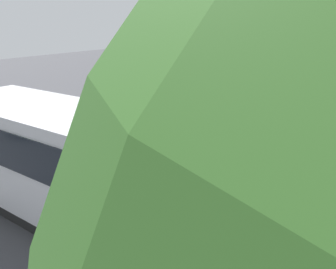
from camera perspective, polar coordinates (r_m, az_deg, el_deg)
name	(u,v)px	position (r m, az deg, el deg)	size (l,w,h in m)	color
ground_plane	(144,156)	(13.49, -4.27, -3.92)	(80.00, 80.00, 0.00)	#424247
tour_bus	(86,172)	(8.67, -14.60, -6.62)	(9.92, 2.65, 3.25)	silver
spectator_far_left	(196,171)	(9.93, 5.09, -6.51)	(0.58, 0.38, 1.71)	black
spectator_left	(165,165)	(10.11, -0.61, -5.59)	(0.57, 0.32, 1.79)	#473823
spectator_centre	(143,158)	(10.65, -4.49, -4.24)	(0.58, 0.34, 1.81)	#473823
spectator_right	(120,156)	(10.99, -8.67, -3.84)	(0.57, 0.38, 1.76)	black
parked_motorcycle_silver	(214,209)	(9.12, 8.25, -13.13)	(2.05, 0.58, 0.99)	black
stunt_motorcycle	(168,112)	(16.10, 0.00, 4.08)	(1.89, 0.63, 1.88)	black
traffic_cone	(208,138)	(14.70, 7.21, -0.70)	(0.34, 0.34, 0.63)	orange
bay_line_a	(238,163)	(13.13, 12.59, -5.04)	(0.16, 3.52, 0.01)	white
bay_line_b	(181,149)	(14.18, 2.33, -2.65)	(0.17, 4.02, 0.01)	white
bay_line_c	(134,138)	(15.64, -6.24, -0.57)	(0.16, 3.80, 0.01)	white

